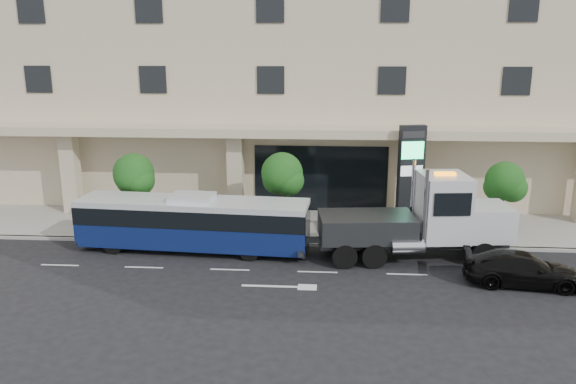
% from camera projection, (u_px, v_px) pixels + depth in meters
% --- Properties ---
extents(ground, '(120.00, 120.00, 0.00)m').
position_uv_depth(ground, '(318.00, 260.00, 26.77)').
color(ground, black).
rests_on(ground, ground).
extents(sidewalk, '(120.00, 6.00, 0.15)m').
position_uv_depth(sidewalk, '(320.00, 226.00, 31.58)').
color(sidewalk, gray).
rests_on(sidewalk, ground).
extents(curb, '(120.00, 0.30, 0.15)m').
position_uv_depth(curb, '(319.00, 244.00, 28.68)').
color(curb, gray).
rests_on(curb, ground).
extents(convention_center, '(60.00, 17.60, 20.00)m').
position_uv_depth(convention_center, '(324.00, 46.00, 39.19)').
color(convention_center, '#C6BA95').
rests_on(convention_center, ground).
extents(tree_left, '(2.27, 2.20, 4.22)m').
position_uv_depth(tree_left, '(134.00, 177.00, 30.13)').
color(tree_left, '#422B19').
rests_on(tree_left, sidewalk).
extents(tree_mid, '(2.28, 2.20, 4.38)m').
position_uv_depth(tree_mid, '(283.00, 176.00, 29.56)').
color(tree_mid, '#422B19').
rests_on(tree_mid, sidewalk).
extents(tree_right, '(2.10, 2.00, 4.04)m').
position_uv_depth(tree_right, '(505.00, 184.00, 28.85)').
color(tree_right, '#422B19').
rests_on(tree_right, sidewalk).
extents(city_bus, '(11.56, 3.19, 2.89)m').
position_uv_depth(city_bus, '(193.00, 222.00, 27.69)').
color(city_bus, black).
rests_on(city_bus, ground).
extents(tow_truck, '(10.23, 3.41, 4.64)m').
position_uv_depth(tow_truck, '(423.00, 220.00, 26.51)').
color(tow_truck, '#2D3033').
rests_on(tow_truck, ground).
extents(black_sedan, '(5.03, 2.50, 1.40)m').
position_uv_depth(black_sedan, '(523.00, 269.00, 23.82)').
color(black_sedan, black).
rests_on(black_sedan, ground).
extents(signage_pylon, '(1.48, 0.82, 5.65)m').
position_uv_depth(signage_pylon, '(411.00, 176.00, 30.74)').
color(signage_pylon, black).
rests_on(signage_pylon, sidewalk).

